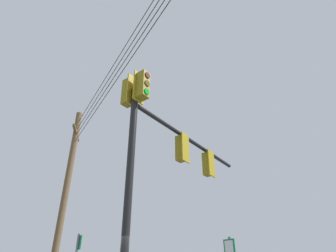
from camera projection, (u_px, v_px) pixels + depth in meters
name	position (u px, v px, depth m)	size (l,w,h in m)	color
signal_mast_assembly	(162.00, 148.00, 8.93)	(6.38, 1.10, 7.24)	black
utility_pole_wooden	(64.00, 200.00, 14.32)	(1.54, 1.32, 10.31)	brown
overhead_wire_span	(150.00, 18.00, 9.25)	(8.67, 16.14, 1.34)	black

